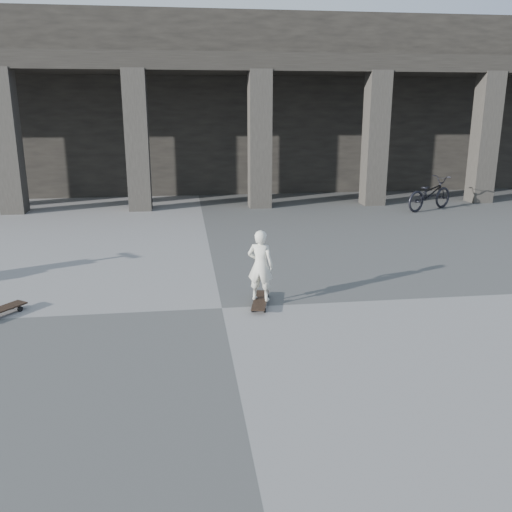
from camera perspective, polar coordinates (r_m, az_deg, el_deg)
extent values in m
plane|color=#484845|center=(8.30, -3.61, -5.49)|extent=(90.00, 90.00, 0.00)
cube|color=black|center=(21.74, -6.57, 15.44)|extent=(28.00, 6.00, 6.00)
cube|color=black|center=(17.39, -6.33, 19.43)|extent=(28.00, 2.80, 0.50)
cube|color=#2C2924|center=(16.97, -24.71, 10.81)|extent=(0.65, 0.65, 4.00)
cube|color=#2C2924|center=(16.32, -12.39, 11.71)|extent=(0.65, 0.65, 4.00)
cube|color=#2C2924|center=(16.43, 0.39, 12.08)|extent=(0.65, 0.65, 4.00)
cube|color=#2C2924|center=(17.30, 12.45, 11.90)|extent=(0.65, 0.65, 4.00)
cube|color=#2C2924|center=(18.81, 22.94, 11.32)|extent=(0.65, 0.65, 4.00)
cube|color=black|center=(8.39, 0.46, -4.66)|extent=(0.40, 0.91, 0.02)
cube|color=#B2B2B7|center=(8.69, 0.64, -4.19)|extent=(0.19, 0.09, 0.03)
cube|color=#B2B2B7|center=(8.11, 0.27, -5.66)|extent=(0.19, 0.09, 0.03)
cylinder|color=black|center=(8.70, 0.03, -4.23)|extent=(0.04, 0.07, 0.07)
cylinder|color=black|center=(8.69, 1.25, -4.27)|extent=(0.04, 0.07, 0.07)
cylinder|color=black|center=(8.12, -0.39, -5.70)|extent=(0.04, 0.07, 0.07)
cylinder|color=black|center=(8.11, 0.92, -5.75)|extent=(0.04, 0.07, 0.07)
cube|color=#B2B2B7|center=(8.95, -23.98, -4.93)|extent=(0.19, 0.17, 0.03)
cylinder|color=black|center=(9.04, -24.36, -4.87)|extent=(0.07, 0.08, 0.08)
cylinder|color=black|center=(8.88, -23.58, -5.12)|extent=(0.07, 0.08, 0.08)
imported|color=silver|center=(8.21, 0.47, -1.00)|extent=(0.47, 0.40, 1.10)
imported|color=black|center=(16.86, 17.81, 6.28)|extent=(1.96, 1.45, 0.98)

